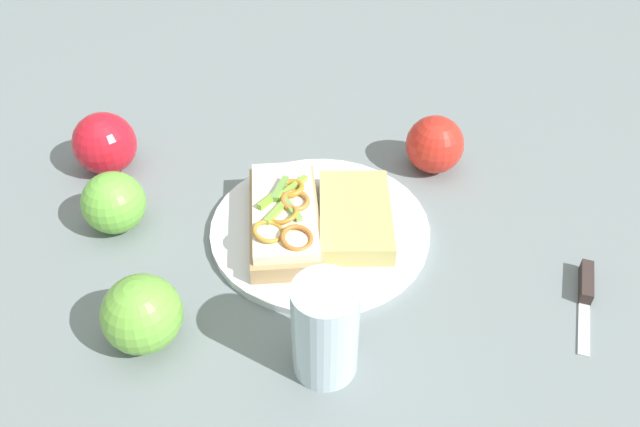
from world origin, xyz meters
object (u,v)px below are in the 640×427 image
apple_2 (435,145)px  apple_1 (105,143)px  drinking_glass (325,330)px  sandwich (285,216)px  plate (320,229)px  bread_slice_side (355,216)px  apple_3 (113,204)px  knife (586,292)px  apple_0 (142,314)px

apple_2 → apple_1: bearing=-177.3°
apple_1 → drinking_glass: bearing=-44.8°
sandwich → apple_2: apple_2 is taller
plate → bread_slice_side: 0.05m
apple_3 → knife: apple_3 is taller
apple_1 → sandwich: bearing=-25.5°
bread_slice_side → apple_2: apple_2 is taller
apple_1 → drinking_glass: drinking_glass is taller
apple_2 → apple_3: 0.42m
plate → knife: 0.31m
apple_2 → knife: bearing=-56.2°
plate → apple_3: 0.25m
knife → sandwich: bearing=-88.4°
plate → bread_slice_side: (0.04, 0.01, 0.02)m
sandwich → apple_0: (-0.13, -0.16, 0.01)m
apple_2 → apple_3: (-0.40, -0.14, -0.00)m
knife → plate: bearing=-91.4°
apple_0 → sandwich: bearing=51.5°
sandwich → knife: 0.35m
bread_slice_side → drinking_glass: 0.20m
sandwich → apple_2: bearing=-60.9°
plate → apple_2: (0.15, 0.13, 0.03)m
apple_2 → knife: apple_2 is taller
apple_1 → apple_3: bearing=-68.9°
plate → knife: knife is taller
apple_3 → knife: 0.56m
plate → apple_2: apple_2 is taller
bread_slice_side → apple_2: 0.17m
apple_2 → drinking_glass: drinking_glass is taller
apple_2 → knife: 0.27m
apple_0 → apple_2: apple_0 is taller
knife → apple_2: bearing=-130.9°
bread_slice_side → knife: 0.27m
bread_slice_side → apple_0: (-0.21, -0.17, 0.02)m
plate → knife: bearing=-16.6°
sandwich → apple_3: 0.21m
apple_1 → apple_3: (0.04, -0.12, -0.00)m
sandwich → apple_1: apple_1 is taller
apple_2 → sandwich: bearing=-143.4°
apple_3 → knife: bearing=-9.1°
sandwich → apple_3: (-0.21, 0.00, 0.01)m
knife → drinking_glass: bearing=-54.9°
drinking_glass → apple_0: bearing=172.7°
knife → apple_1: bearing=-93.6°
apple_1 → drinking_glass: 0.43m
sandwich → bread_slice_side: bearing=-89.3°
bread_slice_side → apple_0: 0.28m
sandwich → knife: bearing=-111.1°
apple_3 → bread_slice_side: bearing=1.5°
apple_0 → knife: bearing=9.6°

